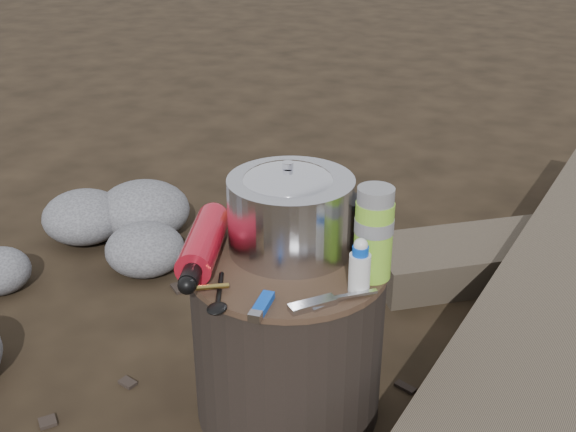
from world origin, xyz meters
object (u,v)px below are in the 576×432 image
at_px(camping_pot, 288,208).
at_px(thermos, 374,234).
at_px(stump, 288,338).
at_px(fuel_bottle, 204,243).
at_px(log_main, 570,310).
at_px(travel_mug, 362,224).

distance_m(camping_pot, thermos, 0.20).
height_order(stump, thermos, thermos).
distance_m(fuel_bottle, thermos, 0.35).
relative_size(log_main, camping_pot, 11.85).
relative_size(stump, travel_mug, 3.77).
distance_m(camping_pot, travel_mug, 0.16).
bearing_deg(stump, thermos, 5.49).
relative_size(camping_pot, travel_mug, 1.71).
height_order(camping_pot, thermos, thermos).
bearing_deg(travel_mug, stump, -132.65).
xyz_separation_m(log_main, fuel_bottle, (-0.72, -0.57, 0.32)).
xyz_separation_m(stump, fuel_bottle, (-0.16, -0.05, 0.22)).
xyz_separation_m(fuel_bottle, thermos, (0.34, 0.07, 0.06)).
relative_size(log_main, fuel_bottle, 7.31).
bearing_deg(travel_mug, fuel_bottle, -147.26).
bearing_deg(fuel_bottle, log_main, 19.36).
bearing_deg(stump, camping_pot, 113.77).
relative_size(stump, log_main, 0.19).
bearing_deg(log_main, thermos, -120.29).
height_order(stump, fuel_bottle, fuel_bottle).
xyz_separation_m(camping_pot, travel_mug, (0.14, 0.07, -0.04)).
bearing_deg(thermos, travel_mug, 118.01).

